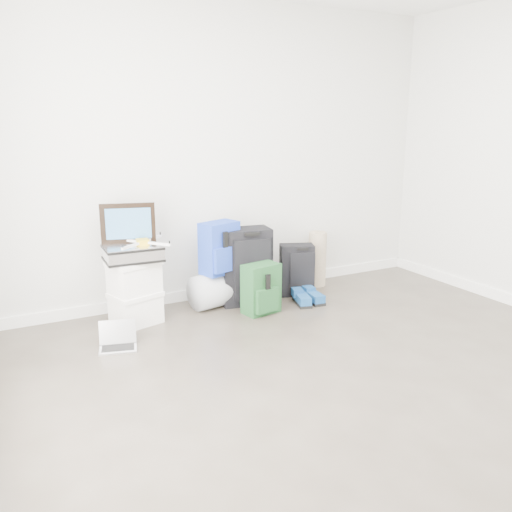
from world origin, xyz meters
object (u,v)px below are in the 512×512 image
laptop (118,341)px  large_suitcase (246,266)px  duffel_bag (219,289)px  carry_on (297,270)px  boxes_stack (135,292)px  briefcase (133,253)px

laptop → large_suitcase: bearing=34.5°
duffel_bag → carry_on: size_ratio=1.03×
boxes_stack → carry_on: size_ratio=1.09×
briefcase → carry_on: briefcase is taller
duffel_bag → large_suitcase: 0.32m
briefcase → laptop: (-0.26, -0.42, -0.56)m
boxes_stack → large_suitcase: 1.05m
boxes_stack → large_suitcase: large_suitcase is taller
duffel_bag → large_suitcase: size_ratio=0.73×
briefcase → duffel_bag: bearing=8.9°
briefcase → carry_on: 1.63m
boxes_stack → duffel_bag: boxes_stack is taller
duffel_bag → laptop: duffel_bag is taller
briefcase → carry_on: size_ratio=0.90×
duffel_bag → boxes_stack: bearing=175.5°
duffel_bag → large_suitcase: bearing=-22.4°
duffel_bag → briefcase: bearing=175.5°
boxes_stack → briefcase: bearing=163.7°
carry_on → laptop: 1.91m
boxes_stack → duffel_bag: size_ratio=1.06×
boxes_stack → large_suitcase: bearing=-14.5°
duffel_bag → carry_on: bearing=-15.5°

